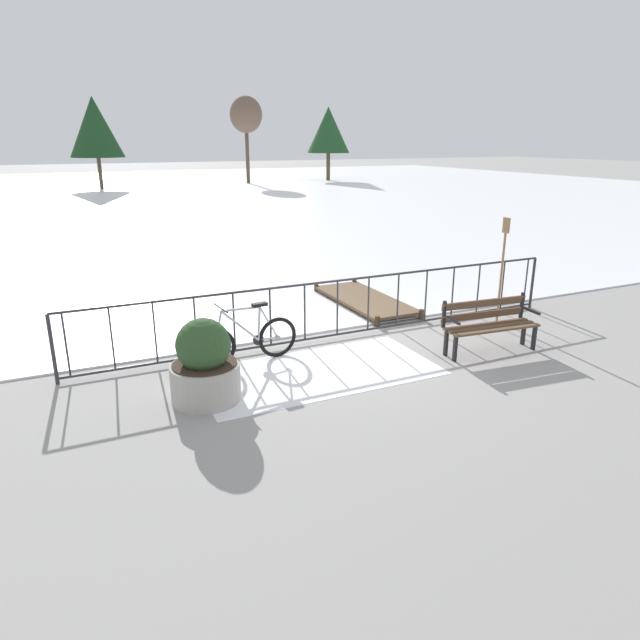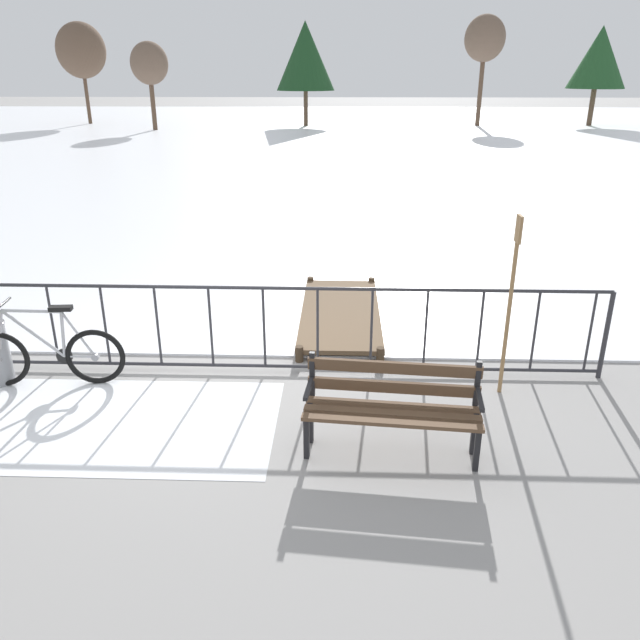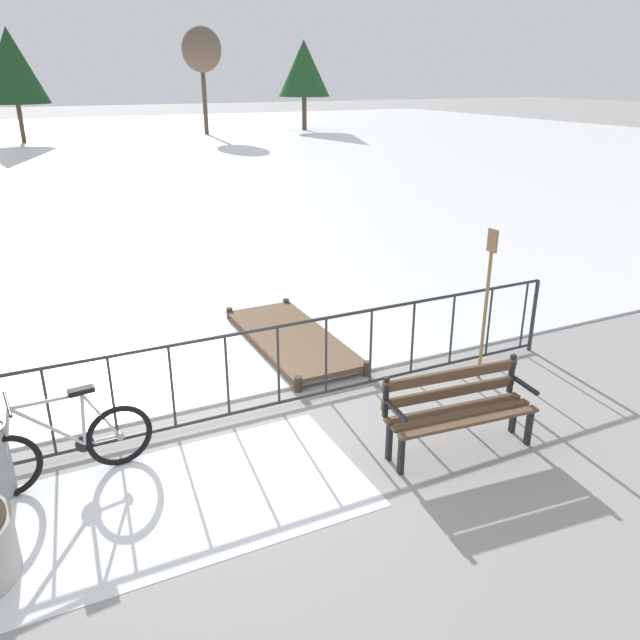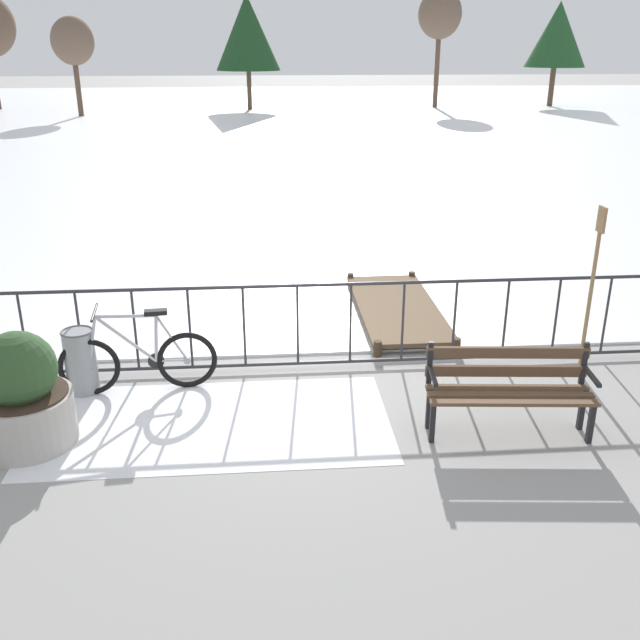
# 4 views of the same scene
# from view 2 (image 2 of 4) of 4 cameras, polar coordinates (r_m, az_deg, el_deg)

# --- Properties ---
(ground_plane) EXTENTS (160.00, 160.00, 0.00)m
(ground_plane) POSITION_cam_2_polar(r_m,az_deg,el_deg) (7.53, -9.68, -4.62)
(ground_plane) COLOR gray
(frozen_pond) EXTENTS (80.00, 56.00, 0.03)m
(frozen_pond) POSITION_cam_2_polar(r_m,az_deg,el_deg) (35.17, -0.41, 16.50)
(frozen_pond) COLOR white
(frozen_pond) RESTS_ON ground
(snow_patch) EXTENTS (3.60, 1.83, 0.01)m
(snow_patch) POSITION_cam_2_polar(r_m,az_deg,el_deg) (6.78, -19.54, -8.80)
(snow_patch) COLOR white
(snow_patch) RESTS_ON ground
(railing_fence) EXTENTS (9.06, 0.06, 1.07)m
(railing_fence) POSITION_cam_2_polar(r_m,az_deg,el_deg) (7.30, -9.95, -0.69)
(railing_fence) COLOR #2D2D33
(railing_fence) RESTS_ON ground
(bicycle_near_railing) EXTENTS (1.71, 0.52, 0.97)m
(bicycle_near_railing) POSITION_cam_2_polar(r_m,az_deg,el_deg) (7.59, -23.65, -2.95)
(bicycle_near_railing) COLOR black
(bicycle_near_railing) RESTS_ON ground
(park_bench) EXTENTS (1.64, 0.63, 0.89)m
(park_bench) POSITION_cam_2_polar(r_m,az_deg,el_deg) (5.77, 6.63, -7.40)
(park_bench) COLOR brown
(park_bench) RESTS_ON ground
(oar_upright) EXTENTS (0.04, 0.16, 1.98)m
(oar_upright) POSITION_cam_2_polar(r_m,az_deg,el_deg) (6.81, 17.05, 2.18)
(oar_upright) COLOR #937047
(oar_upright) RESTS_ON ground
(wooden_dock) EXTENTS (1.10, 2.82, 0.20)m
(wooden_dock) POSITION_cam_2_polar(r_m,az_deg,el_deg) (8.85, 1.88, 0.67)
(wooden_dock) COLOR brown
(wooden_dock) RESTS_ON ground
(tree_far_west) EXTENTS (2.12, 2.12, 4.85)m
(tree_far_west) POSITION_cam_2_polar(r_m,az_deg,el_deg) (39.55, -15.34, 21.64)
(tree_far_west) COLOR brown
(tree_far_west) RESTS_ON ground
(tree_west_mid) EXTENTS (2.45, 2.45, 6.45)m
(tree_west_mid) POSITION_cam_2_polar(r_m,az_deg,el_deg) (42.56, 14.84, 23.56)
(tree_west_mid) COLOR brown
(tree_west_mid) RESTS_ON ground
(tree_centre) EXTENTS (3.60, 3.60, 6.10)m
(tree_centre) POSITION_cam_2_polar(r_m,az_deg,el_deg) (41.33, -1.35, 22.98)
(tree_centre) COLOR brown
(tree_centre) RESTS_ON ground
(tree_east_mid) EXTENTS (3.06, 3.06, 6.16)m
(tree_east_mid) POSITION_cam_2_polar(r_m,az_deg,el_deg) (45.61, -21.01, 22.01)
(tree_east_mid) COLOR brown
(tree_east_mid) RESTS_ON ground
(tree_far_east) EXTENTS (3.50, 3.50, 5.84)m
(tree_far_east) POSITION_cam_2_polar(r_m,az_deg,el_deg) (44.81, 24.16, 21.05)
(tree_far_east) COLOR brown
(tree_far_east) RESTS_ON ground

